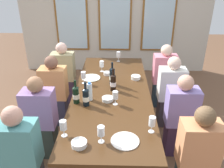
# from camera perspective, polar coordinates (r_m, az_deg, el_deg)

# --- Properties ---
(ground_plane) EXTENTS (12.00, 12.00, 0.00)m
(ground_plane) POSITION_cam_1_polar(r_m,az_deg,el_deg) (3.49, -0.06, -12.62)
(ground_plane) COLOR brown
(back_wall_with_windows) EXTENTS (4.20, 0.10, 2.90)m
(back_wall_with_windows) POSITION_cam_1_polar(r_m,az_deg,el_deg) (5.27, 0.76, 18.25)
(back_wall_with_windows) COLOR beige
(back_wall_with_windows) RESTS_ON ground
(dining_table) EXTENTS (1.00, 2.58, 0.74)m
(dining_table) POSITION_cam_1_polar(r_m,az_deg,el_deg) (3.11, -0.06, -2.88)
(dining_table) COLOR #462B15
(dining_table) RESTS_ON ground
(white_plate_0) EXTENTS (0.28, 0.28, 0.01)m
(white_plate_0) POSITION_cam_1_polar(r_m,az_deg,el_deg) (3.46, -5.18, 1.52)
(white_plate_0) COLOR white
(white_plate_0) RESTS_ON dining_table
(white_plate_1) EXTENTS (0.27, 0.27, 0.01)m
(white_plate_1) POSITION_cam_1_polar(r_m,az_deg,el_deg) (2.25, 3.21, -13.74)
(white_plate_1) COLOR white
(white_plate_1) RESTS_ON dining_table
(wine_bottle_0) EXTENTS (0.08, 0.08, 0.30)m
(wine_bottle_0) POSITION_cam_1_polar(r_m,az_deg,el_deg) (2.80, -8.84, -2.58)
(wine_bottle_0) COLOR black
(wine_bottle_0) RESTS_ON dining_table
(wine_bottle_1) EXTENTS (0.08, 0.08, 0.31)m
(wine_bottle_1) POSITION_cam_1_polar(r_m,az_deg,el_deg) (3.06, 0.28, 0.42)
(wine_bottle_1) COLOR black
(wine_bottle_1) RESTS_ON dining_table
(wine_bottle_2) EXTENTS (0.08, 0.08, 0.30)m
(wine_bottle_2) POSITION_cam_1_polar(r_m,az_deg,el_deg) (2.74, -6.43, -3.15)
(wine_bottle_2) COLOR black
(wine_bottle_2) RESTS_ON dining_table
(wine_bottle_3) EXTENTS (0.08, 0.08, 0.33)m
(wine_bottle_3) POSITION_cam_1_polar(r_m,az_deg,el_deg) (3.21, 0.09, 1.97)
(wine_bottle_3) COLOR black
(wine_bottle_3) RESTS_ON dining_table
(tasting_bowl_0) EXTENTS (0.14, 0.14, 0.05)m
(tasting_bowl_0) POSITION_cam_1_polar(r_m,az_deg,el_deg) (3.43, 5.84, 1.63)
(tasting_bowl_0) COLOR white
(tasting_bowl_0) RESTS_ON dining_table
(tasting_bowl_1) EXTENTS (0.11, 0.11, 0.05)m
(tasting_bowl_1) POSITION_cam_1_polar(r_m,az_deg,el_deg) (3.56, -1.21, 2.64)
(tasting_bowl_1) COLOR white
(tasting_bowl_1) RESTS_ON dining_table
(tasting_bowl_2) EXTENTS (0.14, 0.14, 0.04)m
(tasting_bowl_2) POSITION_cam_1_polar(r_m,az_deg,el_deg) (2.86, -1.08, -3.70)
(tasting_bowl_2) COLOR silver
(tasting_bowl_2) RESTS_ON dining_table
(tasting_bowl_3) EXTENTS (0.15, 0.15, 0.05)m
(tasting_bowl_3) POSITION_cam_1_polar(r_m,az_deg,el_deg) (2.21, -8.05, -14.29)
(tasting_bowl_3) COLOR white
(tasting_bowl_3) RESTS_ON dining_table
(water_bottle) EXTENTS (0.06, 0.06, 0.24)m
(water_bottle) POSITION_cam_1_polar(r_m,az_deg,el_deg) (2.85, -5.50, -1.89)
(water_bottle) COLOR white
(water_bottle) RESTS_ON dining_table
(wine_glass_0) EXTENTS (0.07, 0.07, 0.17)m
(wine_glass_0) POSITION_cam_1_polar(r_m,az_deg,el_deg) (2.74, 0.82, -2.90)
(wine_glass_0) COLOR white
(wine_glass_0) RESTS_ON dining_table
(wine_glass_1) EXTENTS (0.07, 0.07, 0.17)m
(wine_glass_1) POSITION_cam_1_polar(r_m,az_deg,el_deg) (2.32, 9.83, -9.09)
(wine_glass_1) COLOR white
(wine_glass_1) RESTS_ON dining_table
(wine_glass_2) EXTENTS (0.07, 0.07, 0.17)m
(wine_glass_2) POSITION_cam_1_polar(r_m,az_deg,el_deg) (3.64, -2.54, 4.86)
(wine_glass_2) COLOR white
(wine_glass_2) RESTS_ON dining_table
(wine_glass_3) EXTENTS (0.07, 0.07, 0.17)m
(wine_glass_3) POSITION_cam_1_polar(r_m,az_deg,el_deg) (3.27, -7.02, 2.12)
(wine_glass_3) COLOR white
(wine_glass_3) RESTS_ON dining_table
(wine_glass_4) EXTENTS (0.07, 0.07, 0.17)m
(wine_glass_4) POSITION_cam_1_polar(r_m,az_deg,el_deg) (2.17, -2.72, -11.51)
(wine_glass_4) COLOR white
(wine_glass_4) RESTS_ON dining_table
(wine_glass_5) EXTENTS (0.07, 0.07, 0.17)m
(wine_glass_5) POSITION_cam_1_polar(r_m,az_deg,el_deg) (2.29, -11.87, -10.03)
(wine_glass_5) COLOR white
(wine_glass_5) RESTS_ON dining_table
(wine_glass_6) EXTENTS (0.07, 0.07, 0.17)m
(wine_glass_6) POSITION_cam_1_polar(r_m,az_deg,el_deg) (4.06, 1.60, 7.20)
(wine_glass_6) COLOR white
(wine_glass_6) RESTS_ON dining_table
(seated_person_0) EXTENTS (0.38, 0.24, 1.11)m
(seated_person_0) POSITION_cam_1_polar(r_m,az_deg,el_deg) (3.59, -13.84, -2.12)
(seated_person_0) COLOR #2C2D41
(seated_person_0) RESTS_ON ground
(seated_person_1) EXTENTS (0.38, 0.24, 1.11)m
(seated_person_1) POSITION_cam_1_polar(r_m,az_deg,el_deg) (3.57, 14.14, -2.38)
(seated_person_1) COLOR #322B30
(seated_person_1) RESTS_ON ground
(seated_person_2) EXTENTS (0.38, 0.24, 1.11)m
(seated_person_2) POSITION_cam_1_polar(r_m,az_deg,el_deg) (3.03, -17.06, -8.43)
(seated_person_2) COLOR #28312C
(seated_person_2) RESTS_ON ground
(seated_person_3) EXTENTS (0.38, 0.24, 1.11)m
(seated_person_3) POSITION_cam_1_polar(r_m,az_deg,el_deg) (3.05, 16.39, -7.98)
(seated_person_3) COLOR #38223B
(seated_person_3) RESTS_ON ground
(seated_person_4) EXTENTS (0.38, 0.24, 1.11)m
(seated_person_4) POSITION_cam_1_polar(r_m,az_deg,el_deg) (4.16, -11.67, 2.16)
(seated_person_4) COLOR #372A42
(seated_person_4) RESTS_ON ground
(seated_person_5) EXTENTS (0.38, 0.24, 1.11)m
(seated_person_5) POSITION_cam_1_polar(r_m,az_deg,el_deg) (4.07, 12.59, 1.51)
(seated_person_5) COLOR #23333E
(seated_person_5) RESTS_ON ground
(seated_person_6) EXTENTS (0.38, 0.24, 1.11)m
(seated_person_6) POSITION_cam_1_polar(r_m,az_deg,el_deg) (2.57, -21.33, -16.41)
(seated_person_6) COLOR #2F3237
(seated_person_6) RESTS_ON ground
(seated_person_7) EXTENTS (0.38, 0.24, 1.11)m
(seated_person_7) POSITION_cam_1_polar(r_m,az_deg,el_deg) (2.54, 20.01, -16.59)
(seated_person_7) COLOR #2B3938
(seated_person_7) RESTS_ON ground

